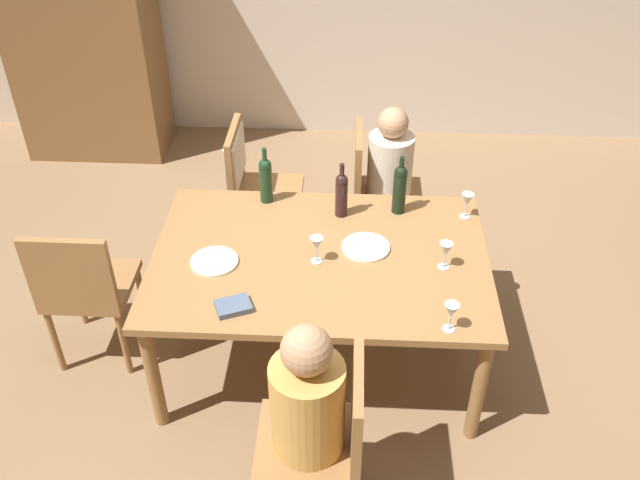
# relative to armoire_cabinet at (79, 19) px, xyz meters

# --- Properties ---
(ground_plane) EXTENTS (10.00, 10.00, 0.00)m
(ground_plane) POSITION_rel_armoire_cabinet_xyz_m (1.97, -2.34, -1.10)
(ground_plane) COLOR #846647
(armoire_cabinet) EXTENTS (1.18, 0.62, 2.18)m
(armoire_cabinet) POSITION_rel_armoire_cabinet_xyz_m (0.00, 0.00, 0.00)
(armoire_cabinet) COLOR brown
(armoire_cabinet) RESTS_ON ground_plane
(dining_table) EXTENTS (1.73, 1.18, 0.72)m
(dining_table) POSITION_rel_armoire_cabinet_xyz_m (1.97, -2.34, -0.45)
(dining_table) COLOR olive
(dining_table) RESTS_ON ground_plane
(chair_near) EXTENTS (0.44, 0.44, 0.92)m
(chair_near) POSITION_rel_armoire_cabinet_xyz_m (2.05, -3.31, -0.56)
(chair_near) COLOR olive
(chair_near) RESTS_ON ground_plane
(chair_far_right) EXTENTS (0.44, 0.44, 0.92)m
(chair_far_right) POSITION_rel_armoire_cabinet_xyz_m (2.27, -1.37, -0.56)
(chair_far_right) COLOR olive
(chair_far_right) RESTS_ON ground_plane
(chair_left_end) EXTENTS (0.44, 0.44, 0.92)m
(chair_left_end) POSITION_rel_armoire_cabinet_xyz_m (0.72, -2.43, -0.56)
(chair_left_end) COLOR olive
(chair_left_end) RESTS_ON ground_plane
(chair_far_left) EXTENTS (0.45, 0.44, 0.92)m
(chair_far_left) POSITION_rel_armoire_cabinet_xyz_m (1.45, -1.37, -0.50)
(chair_far_left) COLOR olive
(chair_far_left) RESTS_ON ground_plane
(person_woman_host) EXTENTS (0.35, 0.31, 1.13)m
(person_woman_host) POSITION_rel_armoire_cabinet_xyz_m (1.94, -3.31, -0.44)
(person_woman_host) COLOR #33333D
(person_woman_host) RESTS_ON ground_plane
(person_man_bearded) EXTENTS (0.33, 0.28, 1.08)m
(person_man_bearded) POSITION_rel_armoire_cabinet_xyz_m (2.38, -1.37, -0.46)
(person_man_bearded) COLOR #33333D
(person_man_bearded) RESTS_ON ground_plane
(wine_bottle_tall_green) EXTENTS (0.07, 0.07, 0.32)m
(wine_bottle_tall_green) POSITION_rel_armoire_cabinet_xyz_m (2.06, -1.96, -0.24)
(wine_bottle_tall_green) COLOR black
(wine_bottle_tall_green) RESTS_ON dining_table
(wine_bottle_dark_red) EXTENTS (0.07, 0.07, 0.35)m
(wine_bottle_dark_red) POSITION_rel_armoire_cabinet_xyz_m (2.38, -1.91, -0.22)
(wine_bottle_dark_red) COLOR black
(wine_bottle_dark_red) RESTS_ON dining_table
(wine_bottle_short_olive) EXTENTS (0.07, 0.07, 0.34)m
(wine_bottle_short_olive) POSITION_rel_armoire_cabinet_xyz_m (1.63, -1.84, -0.23)
(wine_bottle_short_olive) COLOR #19381E
(wine_bottle_short_olive) RESTS_ON dining_table
(wine_glass_near_left) EXTENTS (0.07, 0.07, 0.15)m
(wine_glass_near_left) POSITION_rel_armoire_cabinet_xyz_m (2.57, -2.85, -0.27)
(wine_glass_near_left) COLOR silver
(wine_glass_near_left) RESTS_ON dining_table
(wine_glass_centre) EXTENTS (0.07, 0.07, 0.15)m
(wine_glass_centre) POSITION_rel_armoire_cabinet_xyz_m (2.75, -1.95, -0.27)
(wine_glass_centre) COLOR silver
(wine_glass_centre) RESTS_ON dining_table
(wine_glass_near_right) EXTENTS (0.07, 0.07, 0.15)m
(wine_glass_near_right) POSITION_rel_armoire_cabinet_xyz_m (1.95, -2.39, -0.27)
(wine_glass_near_right) COLOR silver
(wine_glass_near_right) RESTS_ON dining_table
(wine_glass_far) EXTENTS (0.07, 0.07, 0.15)m
(wine_glass_far) POSITION_rel_armoire_cabinet_xyz_m (2.59, -2.40, -0.27)
(wine_glass_far) COLOR silver
(wine_glass_far) RESTS_ON dining_table
(dinner_plate_host) EXTENTS (0.24, 0.24, 0.01)m
(dinner_plate_host) POSITION_rel_armoire_cabinet_xyz_m (1.43, -2.42, -0.37)
(dinner_plate_host) COLOR white
(dinner_plate_host) RESTS_ON dining_table
(dinner_plate_guest_left) EXTENTS (0.25, 0.25, 0.01)m
(dinner_plate_guest_left) POSITION_rel_armoire_cabinet_xyz_m (2.20, -2.27, -0.37)
(dinner_plate_guest_left) COLOR white
(dinner_plate_guest_left) RESTS_ON dining_table
(folded_napkin) EXTENTS (0.19, 0.17, 0.03)m
(folded_napkin) POSITION_rel_armoire_cabinet_xyz_m (1.58, -2.76, -0.36)
(folded_napkin) COLOR #4C5B75
(folded_napkin) RESTS_ON dining_table
(handbag) EXTENTS (0.17, 0.30, 0.22)m
(handbag) POSITION_rel_armoire_cabinet_xyz_m (1.93, -1.37, -0.99)
(handbag) COLOR brown
(handbag) RESTS_ON ground_plane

